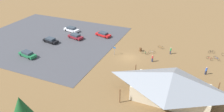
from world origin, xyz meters
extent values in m
plane|color=brown|center=(0.00, 0.00, 0.00)|extent=(160.00, 160.00, 0.00)
cube|color=#424247|center=(25.24, -1.62, 0.03)|extent=(38.94, 34.65, 0.05)
cube|color=beige|center=(-11.57, 11.55, 1.42)|extent=(12.88, 6.24, 2.85)
pyramid|color=gray|center=(-11.57, 11.55, 4.18)|extent=(15.89, 9.24, 2.68)
cylinder|color=brown|center=(-19.29, 7.16, 1.42)|extent=(0.20, 0.20, 2.85)
cylinder|color=brown|center=(-3.85, 7.16, 1.42)|extent=(0.20, 0.20, 2.85)
cylinder|color=brown|center=(-3.85, 15.95, 1.42)|extent=(0.20, 0.20, 2.85)
cylinder|color=brown|center=(-1.54, -4.49, 0.45)|extent=(0.60, 0.60, 0.90)
cylinder|color=#99999E|center=(3.83, -0.08, 1.10)|extent=(0.08, 0.08, 2.20)
cube|color=#1959B2|center=(3.83, -0.08, 1.90)|extent=(0.56, 0.04, 0.40)
cone|color=#194C23|center=(6.56, 27.09, 4.07)|extent=(3.59, 3.59, 4.17)
torus|color=black|center=(-4.95, -4.67, 0.34)|extent=(0.62, 0.35, 0.68)
torus|color=black|center=(-4.00, -4.17, 0.34)|extent=(0.62, 0.35, 0.68)
cylinder|color=silver|center=(-4.48, -4.42, 0.45)|extent=(0.89, 0.49, 0.04)
cylinder|color=silver|center=(-4.65, -4.51, 0.52)|extent=(0.04, 0.04, 0.37)
cube|color=black|center=(-4.65, -4.51, 0.71)|extent=(0.21, 0.16, 0.05)
cylinder|color=silver|center=(-4.10, -4.22, 0.58)|extent=(0.04, 0.04, 0.49)
cylinder|color=black|center=(-4.10, -4.22, 0.82)|extent=(0.25, 0.44, 0.03)
torus|color=black|center=(-5.49, -8.19, 0.33)|extent=(0.64, 0.24, 0.66)
torus|color=black|center=(-6.45, -7.88, 0.33)|extent=(0.64, 0.24, 0.66)
cylinder|color=orange|center=(-5.97, -8.03, 0.44)|extent=(0.89, 0.32, 0.04)
cylinder|color=orange|center=(-5.80, -8.09, 0.50)|extent=(0.04, 0.04, 0.34)
cube|color=black|center=(-5.80, -8.09, 0.68)|extent=(0.21, 0.14, 0.05)
cylinder|color=orange|center=(-6.36, -7.91, 0.53)|extent=(0.04, 0.04, 0.40)
cylinder|color=black|center=(-6.36, -7.91, 0.74)|extent=(0.18, 0.47, 0.03)
torus|color=black|center=(-19.68, -6.85, 0.35)|extent=(0.53, 0.51, 0.69)
torus|color=black|center=(-18.91, -7.60, 0.35)|extent=(0.53, 0.51, 0.69)
cylinder|color=#2347B7|center=(-19.29, -7.22, 0.46)|extent=(0.74, 0.71, 0.04)
cylinder|color=#2347B7|center=(-19.43, -7.09, 0.56)|extent=(0.04, 0.04, 0.42)
cube|color=black|center=(-19.43, -7.09, 0.77)|extent=(0.20, 0.20, 0.05)
cylinder|color=#2347B7|center=(-18.98, -7.52, 0.58)|extent=(0.04, 0.04, 0.47)
cylinder|color=black|center=(-18.98, -7.52, 0.81)|extent=(0.35, 0.37, 0.03)
torus|color=black|center=(-18.63, -10.52, 0.35)|extent=(0.68, 0.24, 0.70)
torus|color=black|center=(-17.69, -10.23, 0.35)|extent=(0.68, 0.24, 0.70)
cylinder|color=black|center=(-18.16, -10.37, 0.46)|extent=(0.87, 0.30, 0.04)
cylinder|color=black|center=(-18.33, -10.42, 0.57)|extent=(0.04, 0.04, 0.45)
cube|color=black|center=(-18.33, -10.42, 0.80)|extent=(0.21, 0.14, 0.05)
cylinder|color=black|center=(-17.79, -10.26, 0.57)|extent=(0.04, 0.04, 0.45)
cylinder|color=black|center=(-17.79, -10.26, 0.80)|extent=(0.17, 0.47, 0.03)
torus|color=black|center=(-20.74, -9.99, 0.36)|extent=(0.64, 0.41, 0.72)
cylinder|color=#722D9E|center=(-21.00, -9.84, 0.55)|extent=(0.04, 0.04, 0.37)
torus|color=black|center=(-17.34, -6.83, 0.33)|extent=(0.60, 0.35, 0.67)
torus|color=black|center=(-18.19, -6.37, 0.33)|extent=(0.60, 0.35, 0.67)
cylinder|color=red|center=(-17.77, -6.60, 0.44)|extent=(0.81, 0.46, 0.04)
cylinder|color=red|center=(-17.61, -6.68, 0.52)|extent=(0.04, 0.04, 0.37)
cube|color=black|center=(-17.61, -6.68, 0.70)|extent=(0.21, 0.17, 0.05)
cylinder|color=red|center=(-18.11, -6.41, 0.54)|extent=(0.04, 0.04, 0.41)
cylinder|color=black|center=(-18.11, -6.41, 0.75)|extent=(0.26, 0.44, 0.03)
torus|color=black|center=(-3.40, -3.30, 0.34)|extent=(0.67, 0.14, 0.67)
torus|color=black|center=(-2.42, -3.46, 0.34)|extent=(0.67, 0.14, 0.67)
cylinder|color=#1E7F38|center=(-2.91, -3.38, 0.45)|extent=(0.91, 0.18, 0.04)
cylinder|color=#1E7F38|center=(-3.09, -3.35, 0.52)|extent=(0.04, 0.04, 0.37)
cube|color=black|center=(-3.09, -3.35, 0.70)|extent=(0.21, 0.11, 0.05)
cylinder|color=#1E7F38|center=(-2.52, -3.44, 0.55)|extent=(0.04, 0.04, 0.43)
cylinder|color=black|center=(-2.52, -3.44, 0.76)|extent=(0.11, 0.48, 0.03)
cube|color=maroon|center=(17.85, -4.79, 0.58)|extent=(4.82, 2.86, 0.62)
cube|color=#2D3842|center=(17.85, -4.79, 1.15)|extent=(2.83, 2.18, 0.51)
cylinder|color=black|center=(19.53, -4.34, 0.37)|extent=(0.67, 0.36, 0.64)
cylinder|color=black|center=(19.15, -5.95, 0.37)|extent=(0.67, 0.36, 0.64)
cylinder|color=black|center=(16.55, -3.64, 0.37)|extent=(0.67, 0.36, 0.64)
cylinder|color=black|center=(16.17, -5.24, 0.37)|extent=(0.67, 0.36, 0.64)
cube|color=#1E6B3D|center=(22.61, 9.23, 0.61)|extent=(4.94, 2.54, 0.68)
cube|color=#2D3842|center=(22.61, 9.23, 1.20)|extent=(2.86, 1.96, 0.50)
cylinder|color=black|center=(24.32, 9.66, 0.37)|extent=(0.67, 0.33, 0.64)
cylinder|color=black|center=(24.05, 8.20, 0.37)|extent=(0.67, 0.33, 0.64)
cylinder|color=black|center=(21.18, 10.25, 0.37)|extent=(0.67, 0.33, 0.64)
cylinder|color=black|center=(20.90, 8.79, 0.37)|extent=(0.67, 0.33, 0.64)
cube|color=red|center=(11.26, -9.39, 0.56)|extent=(4.88, 2.86, 0.59)
cube|color=#2D3842|center=(11.26, -9.39, 1.11)|extent=(2.87, 2.16, 0.50)
cylinder|color=black|center=(12.97, -8.99, 0.37)|extent=(0.67, 0.37, 0.64)
cylinder|color=black|center=(12.58, -10.53, 0.37)|extent=(0.67, 0.37, 0.64)
cylinder|color=black|center=(9.94, -8.24, 0.37)|extent=(0.67, 0.37, 0.64)
cylinder|color=black|center=(9.56, -9.78, 0.37)|extent=(0.67, 0.37, 0.64)
cube|color=white|center=(21.94, -9.04, 0.61)|extent=(5.02, 2.70, 0.67)
cube|color=#2D3842|center=(21.94, -9.04, 1.23)|extent=(2.92, 2.11, 0.57)
cylinder|color=black|center=(23.69, -8.51, 0.37)|extent=(0.67, 0.33, 0.64)
cylinder|color=black|center=(23.39, -10.15, 0.37)|extent=(0.67, 0.33, 0.64)
cylinder|color=black|center=(20.50, -7.94, 0.37)|extent=(0.67, 0.33, 0.64)
cylinder|color=black|center=(20.20, -9.58, 0.37)|extent=(0.67, 0.33, 0.64)
cube|color=black|center=(22.67, 0.26, 0.57)|extent=(4.71, 2.44, 0.61)
cube|color=#2D3842|center=(22.67, 0.26, 1.14)|extent=(2.73, 1.91, 0.53)
cylinder|color=black|center=(24.30, 0.75, 0.37)|extent=(0.67, 0.32, 0.64)
cylinder|color=black|center=(24.05, -0.74, 0.37)|extent=(0.67, 0.32, 0.64)
cylinder|color=black|center=(21.28, 1.25, 0.37)|extent=(0.67, 0.32, 0.64)
cylinder|color=black|center=(21.04, -0.24, 0.37)|extent=(0.67, 0.32, 0.64)
cube|color=#2D3347|center=(-5.57, -0.34, 0.46)|extent=(0.38, 0.33, 0.92)
cylinder|color=red|center=(-5.57, -0.34, 1.21)|extent=(0.36, 0.36, 0.57)
sphere|color=tan|center=(-5.57, -0.34, 1.61)|extent=(0.24, 0.24, 0.24)
cube|color=#2D3347|center=(-8.76, -5.93, 0.47)|extent=(0.24, 0.32, 0.93)
cylinder|color=green|center=(-8.76, -5.93, 1.25)|extent=(0.36, 0.36, 0.63)
sphere|color=tan|center=(-8.76, -5.93, 1.68)|extent=(0.24, 0.24, 0.24)
cube|color=#2D3347|center=(-17.15, 0.59, 0.46)|extent=(0.40, 0.38, 0.92)
cylinder|color=blue|center=(-17.15, 0.59, 1.24)|extent=(0.36, 0.36, 0.64)
sphere|color=tan|center=(-17.15, 0.59, 1.68)|extent=(0.24, 0.24, 0.24)
camera|label=1|loc=(-14.00, 43.03, 24.61)|focal=34.32mm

